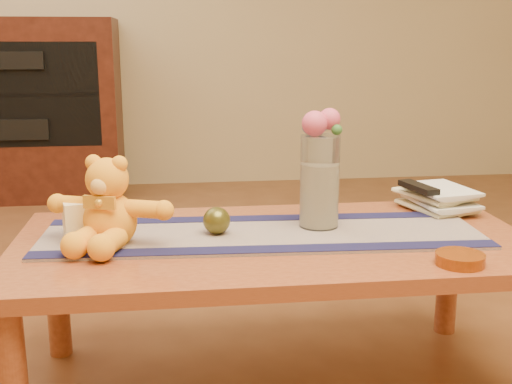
{
  "coord_description": "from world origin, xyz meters",
  "views": [
    {
      "loc": [
        -0.26,
        -1.66,
        0.98
      ],
      "look_at": [
        -0.05,
        0.0,
        0.58
      ],
      "focal_mm": 45.23,
      "sensor_mm": 36.0,
      "label": 1
    }
  ],
  "objects": [
    {
      "name": "coffee_table_top",
      "position": [
        0.0,
        0.0,
        0.43
      ],
      "size": [
        1.4,
        0.7,
        0.04
      ],
      "primitive_type": "cube",
      "color": "brown",
      "rests_on": "floor"
    },
    {
      "name": "table_leg_bl",
      "position": [
        -0.64,
        0.29,
        0.21
      ],
      "size": [
        0.07,
        0.07,
        0.41
      ],
      "primitive_type": "cylinder",
      "color": "brown",
      "rests_on": "floor"
    },
    {
      "name": "table_leg_br",
      "position": [
        0.64,
        0.29,
        0.21
      ],
      "size": [
        0.07,
        0.07,
        0.41
      ],
      "primitive_type": "cylinder",
      "color": "brown",
      "rests_on": "floor"
    },
    {
      "name": "persian_runner",
      "position": [
        -0.03,
        0.03,
        0.45
      ],
      "size": [
        1.22,
        0.41,
        0.01
      ],
      "primitive_type": "cube",
      "rotation": [
        0.0,
        0.0,
        -0.05
      ],
      "color": "#1C214F",
      "rests_on": "coffee_table_top"
    },
    {
      "name": "runner_border_near",
      "position": [
        -0.04,
        -0.12,
        0.46
      ],
      "size": [
        1.2,
        0.12,
        0.0
      ],
      "primitive_type": "cube",
      "rotation": [
        0.0,
        0.0,
        -0.05
      ],
      "color": "#14143C",
      "rests_on": "persian_runner"
    },
    {
      "name": "runner_border_far",
      "position": [
        -0.02,
        0.17,
        0.46
      ],
      "size": [
        1.2,
        0.12,
        0.0
      ],
      "primitive_type": "cube",
      "rotation": [
        0.0,
        0.0,
        -0.05
      ],
      "color": "#14143C",
      "rests_on": "persian_runner"
    },
    {
      "name": "teddy_bear",
      "position": [
        -0.43,
        -0.01,
        0.57
      ],
      "size": [
        0.4,
        0.36,
        0.22
      ],
      "primitive_type": null,
      "rotation": [
        0.0,
        0.0,
        -0.36
      ],
      "color": "#FFA020",
      "rests_on": "persian_runner"
    },
    {
      "name": "pillar_candle",
      "position": [
        -0.51,
        0.03,
        0.51
      ],
      "size": [
        0.11,
        0.11,
        0.11
      ],
      "primitive_type": "cube",
      "rotation": [
        0.0,
        0.0,
        0.25
      ],
      "color": "#FFECBB",
      "rests_on": "persian_runner"
    },
    {
      "name": "candle_wick",
      "position": [
        -0.51,
        0.03,
        0.57
      ],
      "size": [
        0.0,
        0.0,
        0.01
      ],
      "primitive_type": "cylinder",
      "rotation": [
        0.0,
        0.0,
        0.25
      ],
      "color": "black",
      "rests_on": "pillar_candle"
    },
    {
      "name": "glass_vase",
      "position": [
        0.14,
        0.07,
        0.59
      ],
      "size": [
        0.11,
        0.11,
        0.26
      ],
      "primitive_type": "cylinder",
      "color": "silver",
      "rests_on": "persian_runner"
    },
    {
      "name": "potpourri_fill",
      "position": [
        0.14,
        0.07,
        0.55
      ],
      "size": [
        0.09,
        0.09,
        0.18
      ],
      "primitive_type": "cylinder",
      "color": "beige",
      "rests_on": "glass_vase"
    },
    {
      "name": "rose_left",
      "position": [
        0.12,
        0.06,
        0.75
      ],
      "size": [
        0.07,
        0.07,
        0.07
      ],
      "primitive_type": "sphere",
      "color": "#D34A71",
      "rests_on": "glass_vase"
    },
    {
      "name": "rose_right",
      "position": [
        0.16,
        0.07,
        0.76
      ],
      "size": [
        0.06,
        0.06,
        0.06
      ],
      "primitive_type": "sphere",
      "color": "#D34A71",
      "rests_on": "glass_vase"
    },
    {
      "name": "blue_flower_back",
      "position": [
        0.15,
        0.1,
        0.75
      ],
      "size": [
        0.04,
        0.04,
        0.04
      ],
      "primitive_type": "sphere",
      "color": "#435592",
      "rests_on": "glass_vase"
    },
    {
      "name": "blue_flower_side",
      "position": [
        0.11,
        0.09,
        0.74
      ],
      "size": [
        0.04,
        0.04,
        0.04
      ],
      "primitive_type": "sphere",
      "color": "#435592",
      "rests_on": "glass_vase"
    },
    {
      "name": "leaf_sprig",
      "position": [
        0.18,
        0.05,
        0.74
      ],
      "size": [
        0.03,
        0.03,
        0.03
      ],
      "primitive_type": "sphere",
      "color": "#33662D",
      "rests_on": "glass_vase"
    },
    {
      "name": "bronze_ball",
      "position": [
        -0.15,
        0.03,
        0.5
      ],
      "size": [
        0.09,
        0.09,
        0.07
      ],
      "primitive_type": "sphere",
      "rotation": [
        0.0,
        0.0,
        -0.26
      ],
      "color": "#494618",
      "rests_on": "persian_runner"
    },
    {
      "name": "book_bottom",
      "position": [
        0.47,
        0.2,
        0.46
      ],
      "size": [
        0.22,
        0.26,
        0.02
      ],
      "primitive_type": "imported",
      "rotation": [
        0.0,
        0.0,
        0.28
      ],
      "color": "beige",
      "rests_on": "coffee_table_top"
    },
    {
      "name": "book_lower",
      "position": [
        0.48,
        0.19,
        0.48
      ],
      "size": [
        0.19,
        0.24,
        0.02
      ],
      "primitive_type": "imported",
      "rotation": [
        0.0,
        0.0,
        0.14
      ],
      "color": "beige",
      "rests_on": "book_bottom"
    },
    {
      "name": "book_upper",
      "position": [
        0.47,
        0.2,
        0.5
      ],
      "size": [
        0.23,
        0.26,
        0.02
      ],
      "primitive_type": "imported",
      "rotation": [
        0.0,
        0.0,
        0.33
      ],
      "color": "beige",
      "rests_on": "book_lower"
    },
    {
      "name": "book_top",
      "position": [
        0.48,
        0.2,
        0.52
      ],
      "size": [
        0.2,
        0.25,
        0.02
      ],
      "primitive_type": "imported",
      "rotation": [
        0.0,
        0.0,
        0.17
      ],
      "color": "beige",
      "rests_on": "book_upper"
    },
    {
      "name": "tv_remote",
      "position": [
        0.48,
        0.19,
        0.54
      ],
      "size": [
        0.08,
        0.17,
        0.02
      ],
      "primitive_type": "cube",
      "rotation": [
        0.0,
        0.0,
        0.22
      ],
      "color": "black",
      "rests_on": "book_top"
    },
    {
      "name": "amber_dish",
      "position": [
        0.41,
        -0.27,
        0.46
      ],
      "size": [
        0.14,
        0.14,
        0.03
      ],
      "primitive_type": "cylinder",
      "rotation": [
        0.0,
        0.0,
        -0.21
      ],
      "color": "#BF5914",
      "rests_on": "coffee_table_top"
    },
    {
      "name": "media_cabinet",
      "position": [
        -1.2,
        2.48,
        0.55
      ],
      "size": [
        1.2,
        0.5,
        1.1
      ],
      "primitive_type": "cube",
      "color": "black",
      "rests_on": "floor"
    },
    {
      "name": "cabinet_cavity",
      "position": [
        -1.2,
        2.25,
        0.66
      ],
      "size": [
        1.02,
        0.03,
        0.61
      ],
      "primitive_type": "cube",
      "color": "black",
      "rests_on": "media_cabinet"
    },
    {
      "name": "cabinet_shelf",
      "position": [
        -1.2,
        2.33,
        0.66
      ],
      "size": [
        1.02,
        0.2,
        0.02
      ],
      "primitive_type": "cube",
      "color": "black",
      "rests_on": "media_cabinet"
    },
    {
      "name": "stereo_upper",
      "position": [
        -1.2,
        2.35,
        0.86
      ],
      "size": [
        0.42,
        0.28,
        0.1
      ],
      "primitive_type": "cube",
      "color": "black",
      "rests_on": "media_cabinet"
    },
    {
      "name": "stereo_lower",
      "position": [
        -1.2,
        2.35,
        0.46
      ],
      "size": [
        0.42,
        0.28,
        0.12
      ],
      "primitive_type": "cube",
      "color": "black",
      "rests_on": "media_cabinet"
    }
  ]
}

